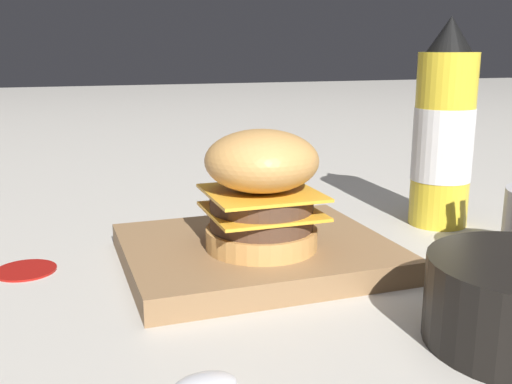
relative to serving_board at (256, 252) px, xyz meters
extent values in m
plane|color=#B7B2A8|center=(0.01, -0.01, -0.01)|extent=(6.00, 6.00, 0.00)
cube|color=olive|center=(0.00, 0.00, 0.00)|extent=(0.25, 0.21, 0.02)
cylinder|color=tan|center=(0.00, 0.02, 0.02)|extent=(0.11, 0.11, 0.02)
cylinder|color=#4C3323|center=(0.00, 0.02, 0.04)|extent=(0.10, 0.10, 0.01)
cube|color=gold|center=(0.00, 0.02, 0.05)|extent=(0.10, 0.10, 0.00)
cylinder|color=#4C3323|center=(0.00, 0.02, 0.06)|extent=(0.10, 0.10, 0.01)
cube|color=gold|center=(0.00, 0.02, 0.07)|extent=(0.10, 0.10, 0.00)
ellipsoid|color=tan|center=(0.00, 0.02, 0.10)|extent=(0.11, 0.11, 0.06)
cylinder|color=yellow|center=(-0.25, -0.06, 0.09)|extent=(0.07, 0.07, 0.20)
cylinder|color=silver|center=(-0.25, -0.06, 0.09)|extent=(0.07, 0.07, 0.09)
cone|color=black|center=(-0.25, -0.06, 0.21)|extent=(0.05, 0.05, 0.04)
cylinder|color=#9E140F|center=(0.22, -0.05, -0.01)|extent=(0.06, 0.06, 0.00)
camera|label=1|loc=(0.18, 0.53, 0.20)|focal=42.00mm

